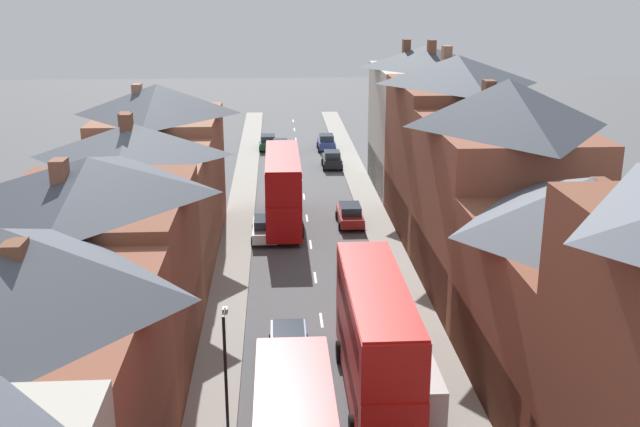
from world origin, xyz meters
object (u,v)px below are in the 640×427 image
(car_far_grey, at_px, (268,142))
(car_parked_right_a, at_px, (265,228))
(car_near_silver, at_px, (289,343))
(double_decker_bus_far_approaching, at_px, (283,188))
(car_near_blue, at_px, (370,275))
(delivery_van, at_px, (410,384))
(car_mid_black, at_px, (326,142))
(car_parked_left_a, at_px, (280,147))
(double_decker_bus_lead, at_px, (375,338))
(car_parked_left_b, at_px, (350,214))
(street_lamp, at_px, (226,370))
(car_parked_right_b, at_px, (332,159))

(car_far_grey, bearing_deg, car_parked_right_a, -90.00)
(car_near_silver, distance_m, car_far_grey, 46.84)
(double_decker_bus_far_approaching, relative_size, car_near_blue, 2.73)
(delivery_van, bearing_deg, car_mid_black, 90.00)
(car_parked_left_a, xyz_separation_m, car_far_grey, (-1.30, 2.57, 0.00))
(double_decker_bus_far_approaching, bearing_deg, car_parked_right_a, -112.27)
(double_decker_bus_lead, relative_size, car_far_grey, 2.73)
(car_parked_left_b, distance_m, delivery_van, 25.34)
(car_parked_right_a, distance_m, car_mid_black, 29.54)
(car_parked_left_a, height_order, car_far_grey, car_far_grey)
(car_near_blue, height_order, car_mid_black, car_mid_black)
(double_decker_bus_lead, distance_m, delivery_van, 2.36)
(car_parked_right_a, height_order, delivery_van, delivery_van)
(double_decker_bus_lead, height_order, street_lamp, street_lamp)
(car_near_blue, height_order, car_parked_right_a, car_near_blue)
(car_near_blue, distance_m, car_mid_black, 38.00)
(car_near_silver, xyz_separation_m, car_parked_left_b, (4.90, 20.37, -0.04))
(double_decker_bus_far_approaching, distance_m, car_parked_right_b, 18.35)
(double_decker_bus_far_approaching, xyz_separation_m, car_near_silver, (0.01, -20.60, -1.97))
(car_mid_black, relative_size, delivery_van, 0.75)
(car_parked_left_b, bearing_deg, car_near_blue, -90.00)
(delivery_van, bearing_deg, street_lamp, -166.12)
(car_near_blue, xyz_separation_m, car_parked_left_b, (0.00, 12.03, -0.02))
(double_decker_bus_far_approaching, relative_size, car_parked_left_b, 2.48)
(car_mid_black, bearing_deg, street_lamp, -97.88)
(car_near_silver, relative_size, car_parked_right_a, 0.92)
(double_decker_bus_lead, relative_size, car_parked_right_a, 2.46)
(double_decker_bus_lead, bearing_deg, delivery_van, -44.47)
(car_parked_right_b, relative_size, street_lamp, 0.69)
(street_lamp, bearing_deg, car_parked_right_a, 87.28)
(double_decker_bus_far_approaching, bearing_deg, car_parked_right_b, 74.39)
(car_parked_right_b, bearing_deg, car_parked_right_a, -106.66)
(car_near_silver, distance_m, car_parked_right_b, 38.48)
(car_parked_right_a, distance_m, street_lamp, 24.38)
(car_near_blue, relative_size, car_far_grey, 1.00)
(car_parked_left_a, bearing_deg, car_far_grey, 116.83)
(car_parked_left_a, bearing_deg, double_decker_bus_lead, -85.72)
(car_near_blue, height_order, street_lamp, street_lamp)
(delivery_van, bearing_deg, car_parked_right_a, 105.46)
(car_parked_left_b, xyz_separation_m, car_far_grey, (-6.20, 26.46, 0.01))
(car_near_blue, xyz_separation_m, car_mid_black, (0.00, 38.00, 0.03))
(double_decker_bus_lead, relative_size, car_mid_black, 2.75)
(car_parked_right_a, bearing_deg, car_near_blue, -55.78)
(car_near_silver, height_order, car_parked_right_a, car_near_silver)
(double_decker_bus_far_approaching, distance_m, car_parked_left_a, 23.74)
(car_near_blue, bearing_deg, car_parked_right_b, 90.00)
(double_decker_bus_lead, height_order, car_parked_right_b, double_decker_bus_lead)
(double_decker_bus_lead, bearing_deg, car_near_blue, 83.78)
(car_far_grey, bearing_deg, car_near_blue, -80.85)
(car_far_grey, relative_size, street_lamp, 0.72)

